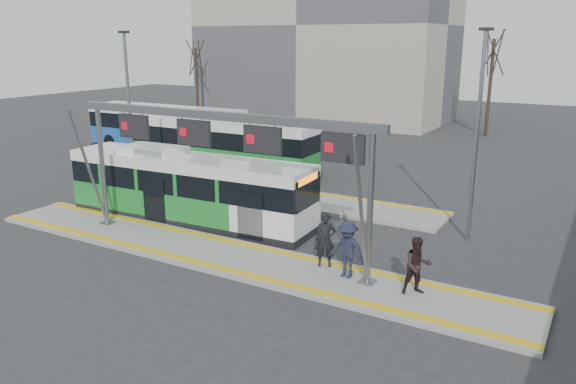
% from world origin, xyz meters
% --- Properties ---
extents(ground, '(120.00, 120.00, 0.00)m').
position_xyz_m(ground, '(0.00, 0.00, 0.00)').
color(ground, '#2D2D30').
rests_on(ground, ground).
extents(platform_main, '(22.00, 3.00, 0.15)m').
position_xyz_m(platform_main, '(0.00, 0.00, 0.07)').
color(platform_main, gray).
rests_on(platform_main, ground).
extents(platform_second, '(20.00, 3.00, 0.15)m').
position_xyz_m(platform_second, '(-4.00, 8.00, 0.07)').
color(platform_second, gray).
rests_on(platform_second, ground).
extents(tactile_main, '(22.00, 2.65, 0.02)m').
position_xyz_m(tactile_main, '(0.00, 0.00, 0.16)').
color(tactile_main, yellow).
rests_on(tactile_main, platform_main).
extents(tactile_second, '(20.00, 0.35, 0.02)m').
position_xyz_m(tactile_second, '(-4.00, 9.15, 0.16)').
color(tactile_second, yellow).
rests_on(tactile_second, platform_second).
extents(gantry, '(13.00, 1.68, 5.20)m').
position_xyz_m(gantry, '(-0.35, 0.25, 4.30)').
color(gantry, slate).
rests_on(gantry, platform_main).
extents(apartment_block, '(24.50, 12.50, 18.40)m').
position_xyz_m(apartment_block, '(-14.00, 36.00, 9.21)').
color(apartment_block, '#A69B8A').
rests_on(apartment_block, ground).
extents(hero_bus, '(11.65, 3.05, 3.17)m').
position_xyz_m(hero_bus, '(-4.02, 2.79, 1.45)').
color(hero_bus, black).
rests_on(hero_bus, ground).
extents(bg_bus_green, '(12.51, 3.04, 3.11)m').
position_xyz_m(bg_bus_green, '(-8.78, 11.50, 1.53)').
color(bg_bus_green, black).
rests_on(bg_bus_green, ground).
extents(bg_bus_blue, '(12.28, 3.05, 3.18)m').
position_xyz_m(bg_bus_blue, '(-15.72, 14.28, 1.57)').
color(bg_bus_blue, black).
rests_on(bg_bus_blue, ground).
extents(passenger_a, '(0.84, 0.72, 1.93)m').
position_xyz_m(passenger_a, '(3.69, 0.86, 1.12)').
color(passenger_a, black).
rests_on(passenger_a, platform_main).
extents(passenger_b, '(1.13, 1.10, 1.84)m').
position_xyz_m(passenger_b, '(7.12, 0.31, 1.07)').
color(passenger_b, black).
rests_on(passenger_b, platform_main).
extents(passenger_c, '(1.31, 0.83, 1.94)m').
position_xyz_m(passenger_c, '(4.72, 0.37, 1.12)').
color(passenger_c, '#1E2136').
rests_on(passenger_c, platform_main).
extents(tree_left, '(1.40, 1.40, 8.67)m').
position_xyz_m(tree_left, '(-6.79, 32.62, 6.58)').
color(tree_left, '#382B21').
rests_on(tree_left, ground).
extents(tree_mid, '(1.40, 1.40, 8.85)m').
position_xyz_m(tree_mid, '(2.67, 32.59, 6.71)').
color(tree_mid, '#382B21').
rests_on(tree_mid, ground).
extents(tree_far, '(1.40, 1.40, 7.95)m').
position_xyz_m(tree_far, '(-23.18, 27.01, 6.03)').
color(tree_far, '#382B21').
rests_on(tree_far, ground).
extents(lamp_west, '(0.50, 0.25, 8.19)m').
position_xyz_m(lamp_west, '(-8.82, 4.30, 4.34)').
color(lamp_west, slate).
rests_on(lamp_west, ground).
extents(lamp_east, '(0.50, 0.25, 8.23)m').
position_xyz_m(lamp_east, '(7.30, 6.44, 4.36)').
color(lamp_east, slate).
rests_on(lamp_east, ground).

